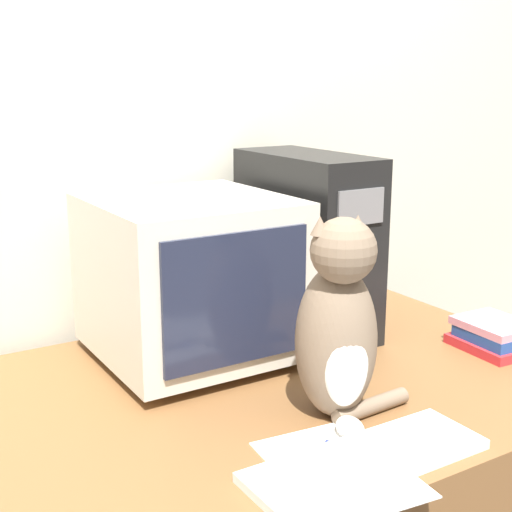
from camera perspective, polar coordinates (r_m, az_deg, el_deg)
The scene contains 8 objects.
wall_back at distance 1.96m, azimuth -8.78°, elevation 9.78°, with size 7.00×0.05×2.50m.
crt_monitor at distance 1.70m, azimuth -5.29°, elevation -1.70°, with size 0.43×0.46×0.40m.
computer_tower at distance 1.90m, azimuth 4.03°, elevation 1.04°, with size 0.19×0.44×0.48m.
keyboard at distance 1.32m, azimuth 8.77°, elevation -15.83°, with size 0.46×0.15×0.02m.
cat at distance 1.42m, azimuth 6.62°, elevation -5.80°, with size 0.26×0.24×0.42m.
book_stack at distance 1.90m, azimuth 18.51°, elevation -6.05°, with size 0.16×0.20×0.07m.
pen at distance 1.33m, azimuth 4.67°, elevation -15.82°, with size 0.12×0.08×0.01m.
paper_sheet at distance 1.31m, azimuth 6.66°, elevation -16.54°, with size 0.24×0.32×0.00m.
Camera 1 is at (-0.76, -0.76, 1.39)m, focal length 50.00 mm.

